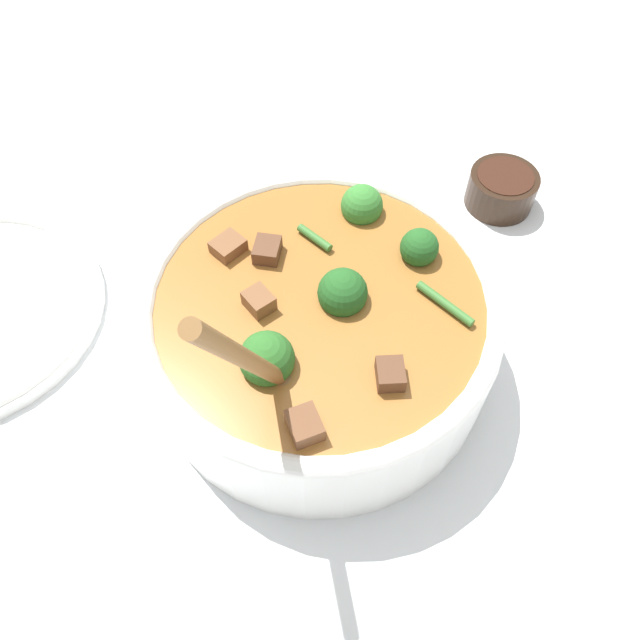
# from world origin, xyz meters

# --- Properties ---
(ground_plane) EXTENTS (4.00, 4.00, 0.00)m
(ground_plane) POSITION_xyz_m (0.00, 0.00, 0.00)
(ground_plane) COLOR silver
(stew_bowl) EXTENTS (0.30, 0.30, 0.26)m
(stew_bowl) POSITION_xyz_m (-0.00, 0.00, 0.06)
(stew_bowl) COLOR white
(stew_bowl) RESTS_ON ground_plane
(condiment_bowl) EXTENTS (0.07, 0.07, 0.04)m
(condiment_bowl) POSITION_xyz_m (0.08, -0.27, 0.02)
(condiment_bowl) COLOR black
(condiment_bowl) RESTS_ON ground_plane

